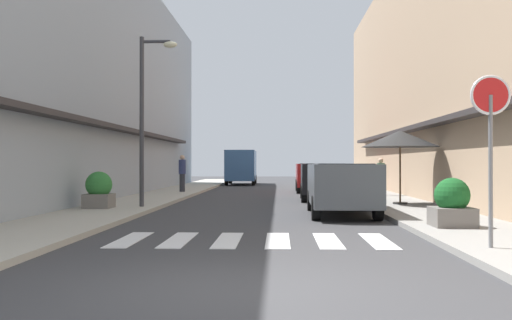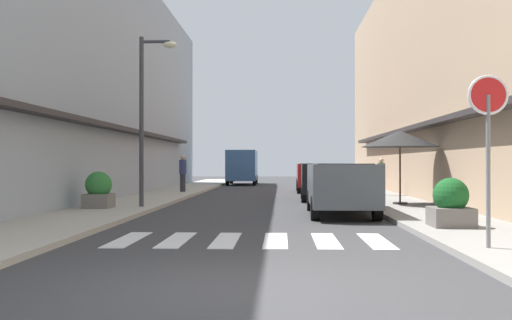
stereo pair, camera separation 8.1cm
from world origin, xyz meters
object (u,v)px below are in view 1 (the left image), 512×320
at_px(cafe_umbrella, 400,139).
at_px(planter_midblock, 99,190).
at_px(round_street_sign, 491,115).
at_px(planter_corner, 452,204).
at_px(parked_car_near, 341,183).
at_px(street_lamp, 148,103).
at_px(parked_car_mid, 324,177).
at_px(delivery_van, 241,164).
at_px(parked_car_far, 314,174).
at_px(pedestrian_walking_near, 381,176).
at_px(pedestrian_walking_far, 182,172).

relative_size(cafe_umbrella, planter_midblock, 2.32).
height_order(round_street_sign, planter_corner, round_street_sign).
relative_size(parked_car_near, street_lamp, 0.85).
bearing_deg(parked_car_mid, delivery_van, 105.00).
distance_m(parked_car_near, cafe_umbrella, 3.89).
xyz_separation_m(parked_car_near, delivery_van, (-4.38, 22.72, 0.48)).
xyz_separation_m(delivery_van, planter_corner, (6.33, -26.48, -0.81)).
relative_size(parked_car_far, planter_corner, 3.84).
xyz_separation_m(parked_car_mid, pedestrian_walking_near, (2.57, 1.76, 0.02)).
height_order(street_lamp, cafe_umbrella, street_lamp).
bearing_deg(round_street_sign, parked_car_far, 94.83).
distance_m(round_street_sign, street_lamp, 11.25).
distance_m(delivery_van, planter_midblock, 22.07).
bearing_deg(planter_corner, parked_car_far, 96.80).
bearing_deg(parked_car_mid, street_lamp, -140.52).
distance_m(parked_car_mid, planter_corner, 10.30).
bearing_deg(cafe_umbrella, planter_midblock, -168.07).
relative_size(round_street_sign, cafe_umbrella, 1.08).
bearing_deg(pedestrian_walking_far, pedestrian_walking_near, 110.43).
bearing_deg(pedestrian_walking_near, parked_car_far, 98.32).
distance_m(parked_car_near, round_street_sign, 7.11).
xyz_separation_m(parked_car_near, parked_car_far, (-0.00, 12.57, -0.00)).
height_order(round_street_sign, street_lamp, street_lamp).
relative_size(parked_car_mid, pedestrian_walking_near, 2.57).
height_order(parked_car_far, pedestrian_walking_near, pedestrian_walking_near).
height_order(delivery_van, pedestrian_walking_near, delivery_van).
distance_m(parked_car_far, cafe_umbrella, 10.07).
xyz_separation_m(parked_car_mid, street_lamp, (-5.90, -4.86, 2.47)).
distance_m(round_street_sign, pedestrian_walking_far, 19.12).
distance_m(parked_car_far, street_lamp, 12.80).
height_order(planter_corner, pedestrian_walking_near, pedestrian_walking_near).
bearing_deg(round_street_sign, planter_corner, 84.14).
height_order(round_street_sign, cafe_umbrella, round_street_sign).
distance_m(parked_car_near, parked_car_mid, 6.35).
xyz_separation_m(round_street_sign, cafe_umbrella, (0.63, 9.64, 0.03)).
bearing_deg(planter_midblock, street_lamp, 25.47).
xyz_separation_m(parked_car_mid, planter_corner, (1.95, -10.11, -0.32)).
bearing_deg(street_lamp, cafe_umbrella, 9.51).
bearing_deg(delivery_van, round_street_sign, -78.46).
bearing_deg(planter_midblock, parked_car_near, -6.66).
bearing_deg(parked_car_far, street_lamp, -118.02).
distance_m(parked_car_near, delivery_van, 23.14).
relative_size(planter_midblock, pedestrian_walking_near, 0.70).
distance_m(parked_car_mid, pedestrian_walking_near, 3.12).
distance_m(pedestrian_walking_near, pedestrian_walking_far, 9.28).
bearing_deg(planter_corner, delivery_van, 103.45).
bearing_deg(pedestrian_walking_far, planter_midblock, 30.41).
bearing_deg(planter_corner, street_lamp, 146.23).
distance_m(planter_midblock, pedestrian_walking_far, 9.73).
distance_m(parked_car_mid, planter_midblock, 9.10).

